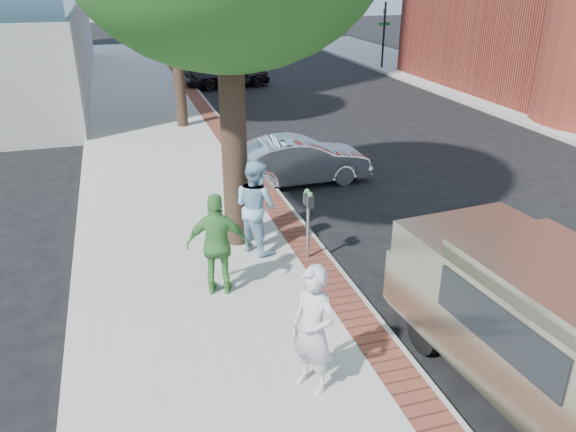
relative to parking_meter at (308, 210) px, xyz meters
name	(u,v)px	position (x,y,z in m)	size (l,w,h in m)	color
ground	(290,285)	(-0.59, -0.69, -1.21)	(120.00, 120.00, 0.00)	black
sidewalk	(167,162)	(-2.09, 7.31, -1.13)	(5.00, 60.00, 0.15)	#9E9991
brick_strip	(237,153)	(0.11, 7.31, -1.05)	(0.60, 60.00, 0.01)	brown
curb	(248,155)	(0.46, 7.31, -1.13)	(0.10, 60.00, 0.15)	gray
signal_near	(182,37)	(0.31, 21.31, 1.05)	(0.70, 0.15, 3.80)	black
signal_far	(384,30)	(11.91, 21.31, 1.05)	(0.70, 0.15, 3.80)	black
parking_meter	(308,210)	(0.00, 0.00, 0.00)	(0.12, 0.32, 1.47)	gray
person_gray	(313,330)	(-1.18, -3.66, -0.10)	(0.70, 0.46, 1.91)	silver
person_officer	(256,206)	(-0.90, 0.68, -0.07)	(0.96, 0.74, 1.97)	#88B6D2
person_green	(218,245)	(-1.94, -0.77, -0.10)	(1.12, 0.47, 1.91)	#469242
sedan_silver	(299,161)	(1.31, 4.60, -0.56)	(1.37, 3.94, 1.30)	silver
bg_car	(228,72)	(2.18, 18.94, -0.47)	(1.72, 4.29, 1.46)	black
van	(558,332)	(1.92, -4.70, -0.07)	(2.58, 5.74, 2.06)	gray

